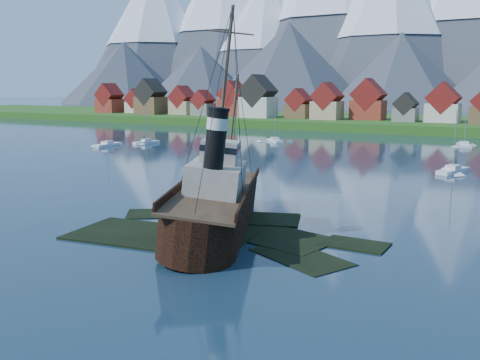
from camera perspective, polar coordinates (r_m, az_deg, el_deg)
The scene contains 11 objects.
ground at distance 54.26m, azimuth -4.83°, elevation -5.99°, with size 1400.00×1400.00×0.00m, color #172E41.
shoal at distance 55.14m, azimuth -2.02°, elevation -6.07°, with size 31.71×21.24×1.14m.
shore_bank at distance 215.44m, azimuth 21.93°, elevation 5.16°, with size 600.00×80.00×3.20m, color #1C4F16.
seawall at distance 177.99m, azimuth 20.18°, elevation 4.44°, with size 600.00×2.50×2.00m, color #3F3D38.
town at distance 205.03m, azimuth 12.10°, elevation 7.96°, with size 250.96×16.69×17.30m.
tugboat_wreck at distance 56.70m, azimuth -2.13°, elevation -2.17°, with size 6.93×29.87×23.67m.
sailboat_a at distance 141.44m, azimuth -13.97°, elevation 3.62°, with size 3.02×9.40×11.30m.
sailboat_b at distance 145.44m, azimuth -9.96°, elevation 3.93°, with size 3.77×7.87×11.07m.
sailboat_c at distance 148.42m, azimuth 3.74°, elevation 4.16°, with size 7.49×7.46×10.91m.
sailboat_d at distance 101.17m, azimuth 21.76°, elevation 0.87°, with size 4.58×8.73×11.58m.
sailboat_e at distance 147.78m, azimuth 22.77°, elevation 3.39°, with size 4.75×9.44×10.63m.
Camera 1 is at (29.86, -42.85, 14.71)m, focal length 40.00 mm.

